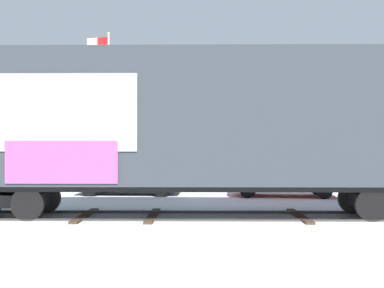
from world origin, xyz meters
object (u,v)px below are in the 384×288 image
Objects in this scene: parked_car_black at (129,176)px; parked_car_red at (281,175)px; flagpole at (104,85)px; freight_car at (199,122)px.

parked_car_red is at bearing -2.39° from parked_car_black.
parked_car_black is at bearing -67.37° from flagpole.
parked_car_red is (6.46, -0.27, 0.09)m from parked_car_black.
flagpole is 9.56m from parked_car_black.
freight_car is 3.98× the size of parked_car_black.
freight_car is at bearing -119.44° from parked_car_red.
parked_car_black is at bearing 177.61° from parked_car_red.
freight_car is 6.67m from parked_car_red.
flagpole reaches higher than parked_car_red.
flagpole reaches higher than parked_car_black.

